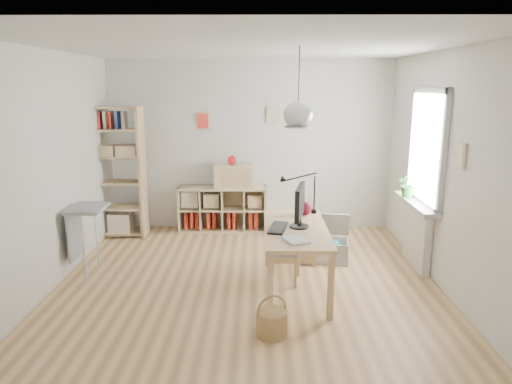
{
  "coord_description": "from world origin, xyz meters",
  "views": [
    {
      "loc": [
        0.14,
        -5.04,
        2.31
      ],
      "look_at": [
        0.1,
        0.3,
        1.05
      ],
      "focal_mm": 32.0,
      "sensor_mm": 36.0,
      "label": 1
    }
  ],
  "objects_px": {
    "cube_shelf": "(222,212)",
    "tall_bookshelf": "(117,167)",
    "chair": "(285,245)",
    "storage_chest": "(328,245)",
    "monitor": "(300,204)",
    "drawer_chest": "(234,176)",
    "desk": "(296,235)"
  },
  "relations": [
    {
      "from": "cube_shelf",
      "to": "tall_bookshelf",
      "type": "xyz_separation_m",
      "value": [
        -1.56,
        -0.28,
        0.79
      ]
    },
    {
      "from": "chair",
      "to": "cube_shelf",
      "type": "bearing_deg",
      "value": 126.35
    },
    {
      "from": "tall_bookshelf",
      "to": "storage_chest",
      "type": "distance_m",
      "value": 3.39
    },
    {
      "from": "chair",
      "to": "monitor",
      "type": "xyz_separation_m",
      "value": [
        0.14,
        -0.29,
        0.59
      ]
    },
    {
      "from": "tall_bookshelf",
      "to": "drawer_chest",
      "type": "distance_m",
      "value": 1.8
    },
    {
      "from": "cube_shelf",
      "to": "tall_bookshelf",
      "type": "relative_size",
      "value": 0.7
    },
    {
      "from": "desk",
      "to": "monitor",
      "type": "bearing_deg",
      "value": -3.1
    },
    {
      "from": "chair",
      "to": "drawer_chest",
      "type": "height_order",
      "value": "drawer_chest"
    },
    {
      "from": "desk",
      "to": "chair",
      "type": "relative_size",
      "value": 1.99
    },
    {
      "from": "storage_chest",
      "to": "cube_shelf",
      "type": "bearing_deg",
      "value": 151.52
    },
    {
      "from": "monitor",
      "to": "drawer_chest",
      "type": "xyz_separation_m",
      "value": [
        -0.85,
        2.19,
        -0.12
      ]
    },
    {
      "from": "desk",
      "to": "tall_bookshelf",
      "type": "relative_size",
      "value": 0.75
    },
    {
      "from": "cube_shelf",
      "to": "storage_chest",
      "type": "distance_m",
      "value": 2.01
    },
    {
      "from": "cube_shelf",
      "to": "storage_chest",
      "type": "height_order",
      "value": "cube_shelf"
    },
    {
      "from": "cube_shelf",
      "to": "drawer_chest",
      "type": "xyz_separation_m",
      "value": [
        0.21,
        -0.04,
        0.6
      ]
    },
    {
      "from": "desk",
      "to": "monitor",
      "type": "xyz_separation_m",
      "value": [
        0.04,
        -0.0,
        0.36
      ]
    },
    {
      "from": "desk",
      "to": "cube_shelf",
      "type": "height_order",
      "value": "desk"
    },
    {
      "from": "tall_bookshelf",
      "to": "monitor",
      "type": "relative_size",
      "value": 3.68
    },
    {
      "from": "monitor",
      "to": "drawer_chest",
      "type": "bearing_deg",
      "value": 122.7
    },
    {
      "from": "cube_shelf",
      "to": "chair",
      "type": "xyz_separation_m",
      "value": [
        0.92,
        -1.94,
        0.13
      ]
    },
    {
      "from": "cube_shelf",
      "to": "monitor",
      "type": "distance_m",
      "value": 2.57
    },
    {
      "from": "desk",
      "to": "storage_chest",
      "type": "distance_m",
      "value": 1.19
    },
    {
      "from": "cube_shelf",
      "to": "monitor",
      "type": "xyz_separation_m",
      "value": [
        1.06,
        -2.23,
        0.72
      ]
    },
    {
      "from": "desk",
      "to": "cube_shelf",
      "type": "bearing_deg",
      "value": 114.61
    },
    {
      "from": "cube_shelf",
      "to": "tall_bookshelf",
      "type": "height_order",
      "value": "tall_bookshelf"
    },
    {
      "from": "chair",
      "to": "monitor",
      "type": "distance_m",
      "value": 0.67
    },
    {
      "from": "monitor",
      "to": "desk",
      "type": "bearing_deg",
      "value": -171.7
    },
    {
      "from": "chair",
      "to": "storage_chest",
      "type": "height_order",
      "value": "chair"
    },
    {
      "from": "monitor",
      "to": "chair",
      "type": "bearing_deg",
      "value": 127.2
    },
    {
      "from": "tall_bookshelf",
      "to": "cube_shelf",
      "type": "bearing_deg",
      "value": 10.19
    },
    {
      "from": "storage_chest",
      "to": "tall_bookshelf",
      "type": "bearing_deg",
      "value": 173.29
    },
    {
      "from": "cube_shelf",
      "to": "drawer_chest",
      "type": "distance_m",
      "value": 0.63
    }
  ]
}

